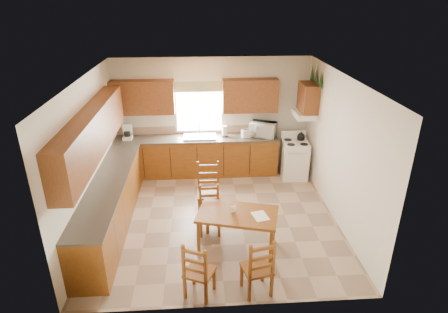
{
  "coord_description": "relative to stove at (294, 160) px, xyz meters",
  "views": [
    {
      "loc": [
        -0.28,
        -6.16,
        4.0
      ],
      "look_at": [
        0.15,
        0.3,
        1.15
      ],
      "focal_mm": 30.0,
      "sensor_mm": 36.0,
      "label": 1
    }
  ],
  "objects": [
    {
      "name": "backsplash",
      "position": [
        -2.25,
        0.62,
        0.58
      ],
      "size": [
        3.75,
        0.01,
        0.18
      ],
      "primitive_type": "cube",
      "color": "#9A7661",
      "rests_on": "counter_back"
    },
    {
      "name": "chair_near_right",
      "position": [
        -1.42,
        -3.61,
        0.04
      ],
      "size": [
        0.47,
        0.46,
        0.95
      ],
      "primitive_type": "cube",
      "rotation": [
        0.0,
        0.0,
        3.37
      ],
      "color": "brown",
      "rests_on": "floor"
    },
    {
      "name": "toaster",
      "position": [
        -1.1,
        0.29,
        0.58
      ],
      "size": [
        0.25,
        0.19,
        0.18
      ],
      "primitive_type": "cube",
      "rotation": [
        0.0,
        0.0,
        0.28
      ],
      "color": "white",
      "rests_on": "counter_back"
    },
    {
      "name": "window_valance",
      "position": [
        -2.18,
        0.57,
        1.62
      ],
      "size": [
        1.19,
        0.01,
        0.24
      ],
      "primitive_type": "cube",
      "color": "#4D6B33",
      "rests_on": "wall_back"
    },
    {
      "name": "range_hood",
      "position": [
        0.15,
        0.03,
        1.09
      ],
      "size": [
        0.44,
        0.62,
        0.12
      ],
      "primitive_type": "cube",
      "color": "white",
      "rests_on": "wall_right"
    },
    {
      "name": "pine_decal_c",
      "position": [
        0.33,
        0.35,
        1.95
      ],
      "size": [
        0.22,
        0.22,
        0.36
      ],
      "primitive_type": "cone",
      "color": "#173F16",
      "rests_on": "wall_right"
    },
    {
      "name": "counter_back",
      "position": [
        -2.25,
        0.33,
        0.47
      ],
      "size": [
        3.75,
        0.63,
        0.04
      ],
      "primitive_type": "cube",
      "color": "#443C33",
      "rests_on": "lower_cab_back"
    },
    {
      "name": "microwave",
      "position": [
        -0.71,
        0.33,
        0.66
      ],
      "size": [
        0.66,
        0.57,
        0.33
      ],
      "primitive_type": "imported",
      "rotation": [
        0.0,
        0.0,
        -0.39
      ],
      "color": "white",
      "rests_on": "counter_back"
    },
    {
      "name": "ceiling",
      "position": [
        -1.88,
        -1.62,
        2.27
      ],
      "size": [
        4.5,
        4.5,
        0.0
      ],
      "primitive_type": "plane",
      "color": "#9A6837",
      "rests_on": "floor"
    },
    {
      "name": "chair_far_left",
      "position": [
        -2.04,
        -2.1,
        0.02
      ],
      "size": [
        0.38,
        0.36,
        0.89
      ],
      "primitive_type": "cube",
      "rotation": [
        0.0,
        0.0,
        0.01
      ],
      "color": "brown",
      "rests_on": "floor"
    },
    {
      "name": "dining_table",
      "position": [
        -1.59,
        -2.59,
        -0.08
      ],
      "size": [
        1.44,
        1.05,
        0.69
      ],
      "primitive_type": "cube",
      "rotation": [
        0.0,
        0.0,
        -0.26
      ],
      "color": "brown",
      "rests_on": "floor"
    },
    {
      "name": "lower_cab_back",
      "position": [
        -2.25,
        0.33,
        0.01
      ],
      "size": [
        3.75,
        0.6,
        0.88
      ],
      "primitive_type": "cube",
      "color": "brown",
      "rests_on": "floor"
    },
    {
      "name": "pine_decal_a",
      "position": [
        0.33,
        -0.29,
        1.95
      ],
      "size": [
        0.22,
        0.22,
        0.36
      ],
      "primitive_type": "cone",
      "color": "#173F16",
      "rests_on": "wall_right"
    },
    {
      "name": "coffeemaker",
      "position": [
        -3.82,
        0.34,
        0.67
      ],
      "size": [
        0.22,
        0.26,
        0.35
      ],
      "primitive_type": "cube",
      "rotation": [
        0.0,
        0.0,
        -0.04
      ],
      "color": "white",
      "rests_on": "counter_back"
    },
    {
      "name": "wall_front",
      "position": [
        -1.88,
        -3.87,
        0.92
      ],
      "size": [
        4.5,
        4.5,
        0.0
      ],
      "primitive_type": "plane",
      "color": "silver",
      "rests_on": "floor"
    },
    {
      "name": "table_paper",
      "position": [
        -1.24,
        -2.71,
        0.27
      ],
      "size": [
        0.29,
        0.34,
        0.0
      ],
      "primitive_type": "cube",
      "rotation": [
        0.0,
        0.0,
        0.23
      ],
      "color": "white",
      "rests_on": "dining_table"
    },
    {
      "name": "wall_right",
      "position": [
        0.37,
        -1.62,
        0.92
      ],
      "size": [
        4.5,
        4.5,
        0.0
      ],
      "primitive_type": "plane",
      "color": "silver",
      "rests_on": "floor"
    },
    {
      "name": "chair_far_right",
      "position": [
        -2.04,
        -1.5,
        0.1
      ],
      "size": [
        0.44,
        0.42,
        1.05
      ],
      "primitive_type": "cube",
      "rotation": [
        0.0,
        0.0,
        -0.0
      ],
      "color": "brown",
      "rests_on": "floor"
    },
    {
      "name": "upper_cab_left",
      "position": [
        -3.96,
        -1.77,
        1.43
      ],
      "size": [
        0.33,
        3.6,
        0.75
      ],
      "primitive_type": "cube",
      "color": "brown",
      "rests_on": "wall_left"
    },
    {
      "name": "table_card",
      "position": [
        -1.66,
        -2.57,
        0.32
      ],
      "size": [
        0.09,
        0.05,
        0.12
      ],
      "primitive_type": "cube",
      "rotation": [
        0.0,
        0.0,
        0.38
      ],
      "color": "white",
      "rests_on": "dining_table"
    },
    {
      "name": "upper_cab_back_right",
      "position": [
        -1.02,
        0.46,
        1.43
      ],
      "size": [
        1.25,
        0.33,
        0.75
      ],
      "primitive_type": "cube",
      "color": "brown",
      "rests_on": "wall_back"
    },
    {
      "name": "counter_left",
      "position": [
        -3.83,
        -1.77,
        0.47
      ],
      "size": [
        0.63,
        3.6,
        0.04
      ],
      "primitive_type": "cube",
      "color": "#443C33",
      "rests_on": "lower_cab_left"
    },
    {
      "name": "lower_cab_left",
      "position": [
        -3.83,
        -1.77,
        0.01
      ],
      "size": [
        0.6,
        3.6,
        0.88
      ],
      "primitive_type": "cube",
      "color": "brown",
      "rests_on": "floor"
    },
    {
      "name": "stove",
      "position": [
        0.0,
        0.0,
        0.0
      ],
      "size": [
        0.62,
        0.63,
        0.86
      ],
      "primitive_type": "cube",
      "rotation": [
        0.0,
        0.0,
        -0.07
      ],
      "color": "white",
      "rests_on": "floor"
    },
    {
      "name": "window_frame",
      "position": [
        -2.18,
        0.6,
        1.12
      ],
      "size": [
        1.13,
        0.02,
        1.18
      ],
      "primitive_type": "cube",
      "color": "white",
      "rests_on": "wall_back"
    },
    {
      "name": "paper_towel",
      "position": [
        -1.61,
        0.36,
        0.62
      ],
      "size": [
        0.14,
        0.14,
        0.26
      ],
      "primitive_type": "cylinder",
      "rotation": [
        0.0,
        0.0,
        -0.4
      ],
      "color": "white",
      "rests_on": "counter_back"
    },
    {
      "name": "upper_cab_stove",
      "position": [
        0.2,
        0.03,
        1.47
      ],
      "size": [
        0.33,
        0.62,
        0.62
      ],
      "primitive_type": "cube",
      "color": "brown",
      "rests_on": "wall_right"
    },
    {
      "name": "chair_near_left",
      "position": [
        -2.23,
        -3.61,
        0.03
      ],
      "size": [
        0.5,
        0.49,
        0.92
      ],
      "primitive_type": "cube",
      "rotation": [
        0.0,
        0.0,
        2.72
      ],
      "color": "brown",
      "rests_on": "floor"
    },
    {
      "name": "upper_cab_back_left",
      "position": [
        -3.43,
        0.46,
        1.43
      ],
      "size": [
        1.41,
        0.33,
        0.75
      ],
      "primitive_type": "cube",
      "color": "brown",
      "rests_on": "wall_back"
    },
    {
      "name": "floor",
      "position": [
        -1.88,
        -1.62,
        -0.43
      ],
      "size": [
        4.5,
        4.5,
        0.0
      ],
      "primitive_type": "plane",
      "color": "gray",
      "rests_on": "ground"
    },
    {
      "name": "sink_basin",
      "position": [
        -2.18,
        0.33,
        0.51
      ],
      "size": [
        0.75,
        0.45,
        0.04
      ],
      "primitive_type": "cube",
      "color": "silver",
      "rests_on": "counter_back"
    },
    {
      "name": "pine_decal_b",
      "position": [
        0.33,
        0.03,
        1.99
      ],
      "size": [
        0.22,
        0.22,
        0.36
      ],
      "primitive_type": "cone",
      "color": "#173F16",
      "rests_on": "wall_right"
    },
    {
      "name": "wall_left",
      "position": [
        -4.13,
        -1.62,
        0.92
      ],
      "size": [
        4.5,
        4.5,
        0.0
      ],
      "primitive_type": "plane",
      "color": "silver",
      "rests_on": "floor"
    },
    {
      "name": "window_pane",
      "position": [
        -2.18,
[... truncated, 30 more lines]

